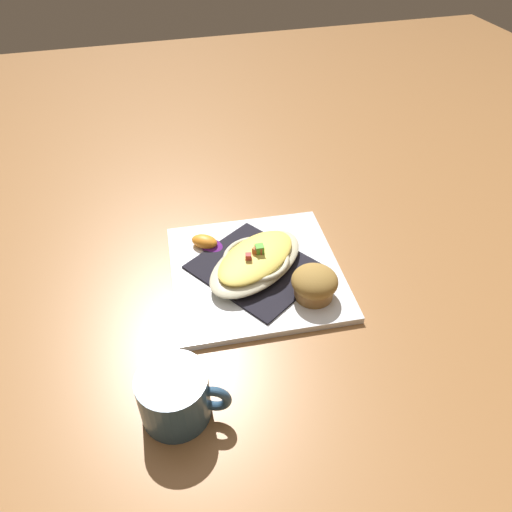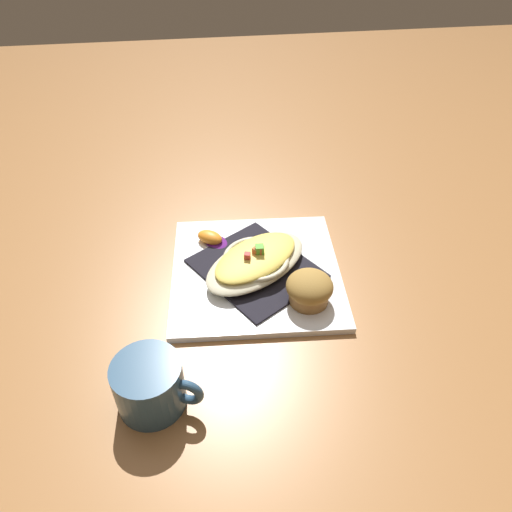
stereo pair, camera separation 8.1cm
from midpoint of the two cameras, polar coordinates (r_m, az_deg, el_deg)
The scene contains 7 objects.
ground_plane at distance 0.84m, azimuth -2.77°, elevation -2.27°, with size 2.60×2.60×0.00m, color #946337.
square_plate at distance 0.83m, azimuth -2.78°, elevation -1.98°, with size 0.29×0.29×0.01m, color white.
folded_napkin at distance 0.83m, azimuth -2.80°, elevation -1.58°, with size 0.17×0.19×0.00m, color black.
gratin_dish at distance 0.82m, azimuth -2.84°, elevation -0.61°, with size 0.23×0.21×0.05m.
muffin at distance 0.77m, azimuth 3.91°, elevation -3.39°, with size 0.07×0.07×0.05m.
orange_garnish at distance 0.88m, azimuth -8.51°, elevation 1.47°, with size 0.07×0.06×0.02m.
coffee_mug at distance 0.66m, azimuth -13.12°, elevation -16.15°, with size 0.12×0.09×0.08m.
Camera 1 is at (-0.16, -0.59, 0.58)m, focal length 33.98 mm.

